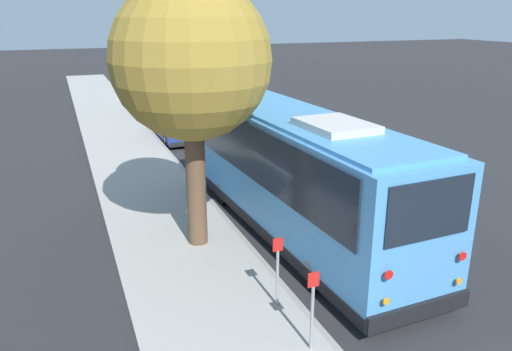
% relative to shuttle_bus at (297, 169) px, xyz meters
% --- Properties ---
extents(ground_plane, '(160.00, 160.00, 0.00)m').
position_rel_shuttle_bus_xyz_m(ground_plane, '(-0.84, 0.11, -1.90)').
color(ground_plane, '#28282B').
extents(sidewalk_slab, '(80.00, 3.28, 0.15)m').
position_rel_shuttle_bus_xyz_m(sidewalk_slab, '(-0.84, 3.33, -1.82)').
color(sidewalk_slab, '#A3A099').
rests_on(sidewalk_slab, ground).
extents(curb_strip, '(80.00, 0.14, 0.15)m').
position_rel_shuttle_bus_xyz_m(curb_strip, '(-0.84, 1.62, -1.82)').
color(curb_strip, gray).
rests_on(curb_strip, ground).
extents(shuttle_bus, '(10.27, 3.08, 3.54)m').
position_rel_shuttle_bus_xyz_m(shuttle_bus, '(0.00, 0.00, 0.00)').
color(shuttle_bus, '#4C93D1').
rests_on(shuttle_bus, ground).
extents(parked_sedan_blue, '(4.66, 1.80, 1.31)m').
position_rel_shuttle_bus_xyz_m(parked_sedan_blue, '(12.12, 0.68, -1.29)').
color(parked_sedan_blue, navy).
rests_on(parked_sedan_blue, ground).
extents(parked_sedan_black, '(4.48, 1.92, 1.29)m').
position_rel_shuttle_bus_xyz_m(parked_sedan_black, '(17.92, 0.57, -1.30)').
color(parked_sedan_black, black).
rests_on(parked_sedan_black, ground).
extents(street_tree, '(3.86, 3.86, 7.24)m').
position_rel_shuttle_bus_xyz_m(street_tree, '(0.22, 2.80, 3.21)').
color(street_tree, brown).
rests_on(street_tree, sidewalk_slab).
extents(sign_post_near, '(0.06, 0.22, 1.55)m').
position_rel_shuttle_bus_xyz_m(sign_post_near, '(-4.90, 2.08, -0.95)').
color(sign_post_near, gray).
rests_on(sign_post_near, sidewalk_slab).
extents(sign_post_far, '(0.06, 0.22, 1.52)m').
position_rel_shuttle_bus_xyz_m(sign_post_far, '(-3.39, 2.08, -0.96)').
color(sign_post_far, gray).
rests_on(sign_post_far, sidewalk_slab).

